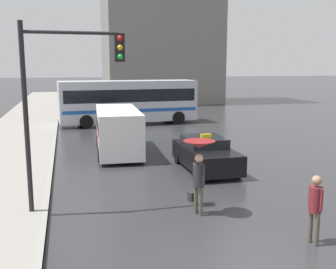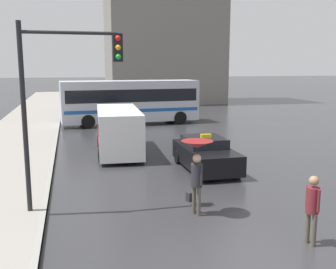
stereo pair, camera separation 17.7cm
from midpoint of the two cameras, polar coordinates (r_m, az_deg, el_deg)
ground_plane at (r=9.23m, az=10.51°, el=-18.32°), size 300.00×300.00×0.00m
taxi at (r=16.73m, az=5.16°, el=-2.86°), size 1.91×4.18×1.53m
ambulance_van at (r=19.83m, az=-7.54°, el=0.82°), size 2.35×5.82×2.22m
city_bus at (r=29.77m, az=-5.92°, el=4.98°), size 10.31×3.17×3.27m
pedestrian_with_umbrella at (r=11.42m, az=4.05°, el=-3.55°), size 0.93×0.93×2.22m
pedestrian_man at (r=10.31m, az=20.12°, el=-9.41°), size 0.35×0.47×1.75m
traffic_light at (r=11.62m, az=-15.07°, el=7.04°), size 2.88×0.38×5.56m
building_tower_near at (r=48.31m, az=-1.19°, el=18.15°), size 13.19×8.80×22.53m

